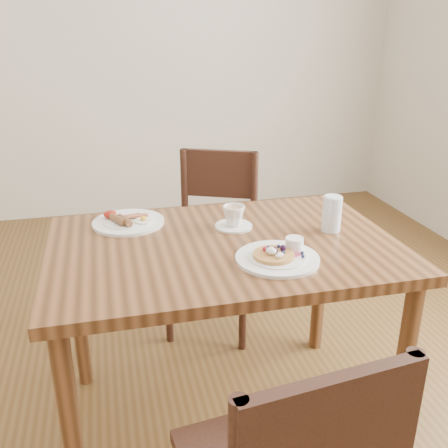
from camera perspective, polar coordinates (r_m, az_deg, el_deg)
name	(u,v)px	position (r m, az deg, el deg)	size (l,w,h in m)	color
ground	(224,413)	(2.15, 0.00, -20.81)	(5.00, 5.00, 0.00)	#543618
dining_table	(224,268)	(1.77, 0.00, -5.08)	(1.20, 0.80, 0.75)	brown
chair_far	(214,233)	(2.48, -1.11, -1.04)	(0.55, 0.55, 0.88)	#391E14
pancake_plate	(279,256)	(1.61, 6.27, -3.63)	(0.27, 0.27, 0.06)	white
breakfast_plate	(127,221)	(1.92, -11.00, 0.32)	(0.27, 0.27, 0.04)	white
teacup_saucer	(234,218)	(1.85, 1.11, 0.71)	(0.14, 0.14, 0.08)	white
water_glass	(332,214)	(1.85, 12.21, 1.16)	(0.07, 0.07, 0.13)	silver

